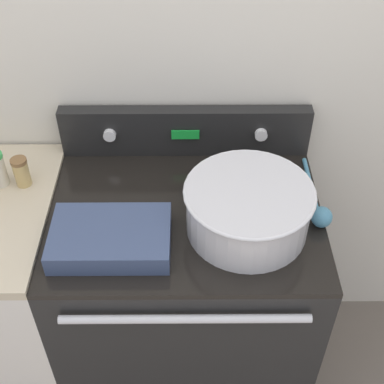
{
  "coord_description": "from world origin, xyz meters",
  "views": [
    {
      "loc": [
        0.01,
        -0.83,
        2.02
      ],
      "look_at": [
        0.02,
        0.33,
        0.96
      ],
      "focal_mm": 50.0,
      "sensor_mm": 36.0,
      "label": 1
    }
  ],
  "objects": [
    {
      "name": "control_panel",
      "position": [
        0.0,
        0.6,
        0.99
      ],
      "size": [
        0.81,
        0.07,
        0.17
      ],
      "color": "black",
      "rests_on": "stove_range"
    },
    {
      "name": "stove_range",
      "position": [
        0.0,
        0.31,
        0.45
      ],
      "size": [
        0.81,
        0.65,
        0.9
      ],
      "color": "black",
      "rests_on": "ground_plane"
    },
    {
      "name": "kitchen_wall",
      "position": [
        0.0,
        0.66,
        1.25
      ],
      "size": [
        8.0,
        0.05,
        2.5
      ],
      "color": "silver",
      "rests_on": "ground_plane"
    },
    {
      "name": "spice_jar_brown_cap",
      "position": [
        -0.5,
        0.42,
        0.96
      ],
      "size": [
        0.05,
        0.05,
        0.1
      ],
      "color": "tan",
      "rests_on": "side_counter"
    },
    {
      "name": "side_counter",
      "position": [
        -0.65,
        0.31,
        0.46
      ],
      "size": [
        0.5,
        0.62,
        0.92
      ],
      "color": "silver",
      "rests_on": "ground_plane"
    },
    {
      "name": "casserole_dish",
      "position": [
        -0.2,
        0.17,
        0.94
      ],
      "size": [
        0.33,
        0.22,
        0.06
      ],
      "color": "#38476B",
      "rests_on": "stove_range"
    },
    {
      "name": "ladle",
      "position": [
        0.39,
        0.28,
        0.93
      ],
      "size": [
        0.06,
        0.32,
        0.06
      ],
      "color": "teal",
      "rests_on": "stove_range"
    },
    {
      "name": "mixing_bowl",
      "position": [
        0.18,
        0.24,
        0.99
      ],
      "size": [
        0.36,
        0.36,
        0.15
      ],
      "color": "silver",
      "rests_on": "stove_range"
    }
  ]
}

